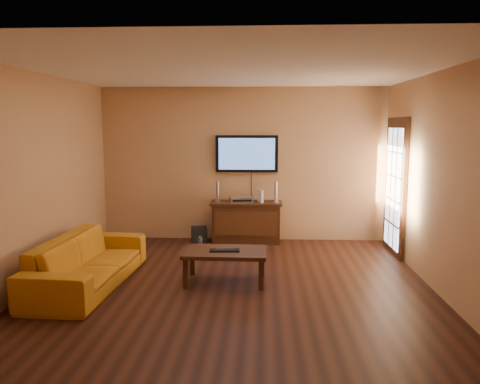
# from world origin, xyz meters

# --- Properties ---
(ground_plane) EXTENTS (5.00, 5.00, 0.00)m
(ground_plane) POSITION_xyz_m (0.00, 0.00, 0.00)
(ground_plane) COLOR black
(ground_plane) RESTS_ON ground
(room_walls) EXTENTS (5.00, 5.00, 5.00)m
(room_walls) POSITION_xyz_m (0.00, 0.62, 1.69)
(room_walls) COLOR tan
(room_walls) RESTS_ON ground
(french_door) EXTENTS (0.07, 1.02, 2.22)m
(french_door) POSITION_xyz_m (2.46, 1.70, 1.05)
(french_door) COLOR black
(french_door) RESTS_ON ground
(media_console) EXTENTS (1.23, 0.47, 0.72)m
(media_console) POSITION_xyz_m (0.07, 2.26, 0.36)
(media_console) COLOR black
(media_console) RESTS_ON ground
(television) EXTENTS (1.09, 0.08, 0.65)m
(television) POSITION_xyz_m (0.07, 2.45, 1.54)
(television) COLOR black
(television) RESTS_ON ground
(coffee_table) EXTENTS (1.08, 0.66, 0.43)m
(coffee_table) POSITION_xyz_m (-0.12, 0.14, 0.37)
(coffee_table) COLOR black
(coffee_table) RESTS_ON ground
(sofa) EXTENTS (0.74, 2.20, 0.85)m
(sofa) POSITION_xyz_m (-1.86, -0.07, 0.43)
(sofa) COLOR #BE7415
(sofa) RESTS_ON ground
(speaker_left) EXTENTS (0.09, 0.09, 0.35)m
(speaker_left) POSITION_xyz_m (-0.43, 2.26, 0.88)
(speaker_left) COLOR silver
(speaker_left) RESTS_ON media_console
(speaker_right) EXTENTS (0.10, 0.10, 0.36)m
(speaker_right) POSITION_xyz_m (0.58, 2.25, 0.88)
(speaker_right) COLOR silver
(speaker_right) RESTS_ON media_console
(av_receiver) EXTENTS (0.43, 0.35, 0.09)m
(av_receiver) POSITION_xyz_m (-0.02, 2.26, 0.76)
(av_receiver) COLOR silver
(av_receiver) RESTS_ON media_console
(game_console) EXTENTS (0.10, 0.16, 0.22)m
(game_console) POSITION_xyz_m (0.32, 2.23, 0.83)
(game_console) COLOR white
(game_console) RESTS_ON media_console
(subwoofer) EXTENTS (0.32, 0.32, 0.27)m
(subwoofer) POSITION_xyz_m (-0.75, 2.22, 0.13)
(subwoofer) COLOR black
(subwoofer) RESTS_ON ground
(bottle) EXTENTS (0.07, 0.07, 0.22)m
(bottle) POSITION_xyz_m (-0.68, 1.79, 0.10)
(bottle) COLOR white
(bottle) RESTS_ON ground
(keyboard) EXTENTS (0.40, 0.17, 0.02)m
(keyboard) POSITION_xyz_m (-0.13, 0.10, 0.44)
(keyboard) COLOR black
(keyboard) RESTS_ON coffee_table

